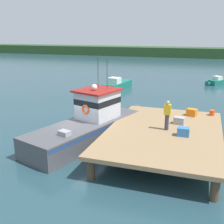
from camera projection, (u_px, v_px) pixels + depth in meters
ground_plane at (84, 140)px, 16.89m from camera, size 200.00×200.00×0.00m
dock at (164, 133)px, 15.12m from camera, size 6.00×9.00×1.20m
main_fishing_boat at (91, 123)px, 16.84m from camera, size 4.85×9.89×4.80m
crate_single_far at (179, 121)px, 16.09m from camera, size 0.67×0.54×0.41m
crate_stack_near_edge at (183, 132)px, 14.23m from camera, size 0.60×0.44×0.44m
crate_single_by_cleat at (192, 112)px, 17.64m from camera, size 0.71×0.61×0.45m
bait_bucket at (212, 113)px, 17.74m from camera, size 0.32×0.32×0.34m
deckhand_by_the_boat at (167, 115)px, 14.94m from camera, size 0.36×0.22×1.63m
moored_boat_far_right at (219, 81)px, 34.73m from camera, size 3.28×3.74×1.06m
moored_boat_outer_mooring at (116, 86)px, 31.33m from camera, size 2.22×5.86×1.46m
mooring_buoy_inshore at (107, 85)px, 33.16m from camera, size 0.35×0.35×0.35m
far_shoreline at (181, 52)px, 73.02m from camera, size 120.00×8.00×2.40m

